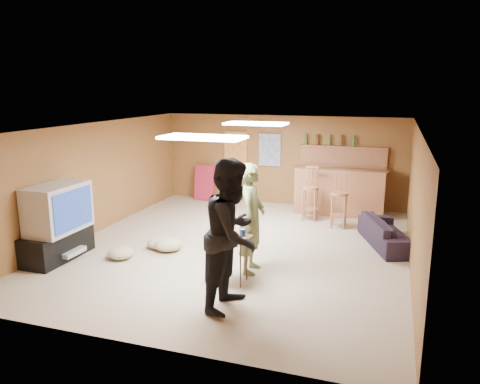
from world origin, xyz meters
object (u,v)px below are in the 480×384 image
(tray_table, at_px, (231,259))
(sofa, at_px, (389,232))
(tv_body, at_px, (58,208))
(person_black, at_px, (233,234))
(bar_counter, at_px, (339,191))
(person_olive, at_px, (251,218))

(tray_table, bearing_deg, sofa, 48.24)
(tv_body, bearing_deg, person_black, -12.26)
(person_black, bearing_deg, sofa, -25.05)
(sofa, bearing_deg, tv_body, 95.04)
(bar_counter, bearing_deg, tv_body, -133.00)
(tv_body, relative_size, tray_table, 1.54)
(sofa, bearing_deg, bar_counter, 9.93)
(tv_body, relative_size, bar_counter, 0.55)
(bar_counter, height_order, sofa, bar_counter)
(person_olive, bearing_deg, bar_counter, -17.63)
(sofa, distance_m, tray_table, 3.33)
(bar_counter, bearing_deg, person_black, -98.75)
(person_olive, xyz_separation_m, person_black, (0.12, -1.23, 0.13))
(tv_body, relative_size, person_black, 0.55)
(sofa, relative_size, tray_table, 2.40)
(bar_counter, height_order, tray_table, bar_counter)
(person_olive, bearing_deg, tv_body, 94.27)
(tv_body, xyz_separation_m, tray_table, (3.07, 0.01, -0.54))
(person_black, bearing_deg, bar_counter, -2.79)
(bar_counter, relative_size, sofa, 1.17)
(tv_body, height_order, tray_table, tv_body)
(sofa, bearing_deg, person_black, 128.83)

